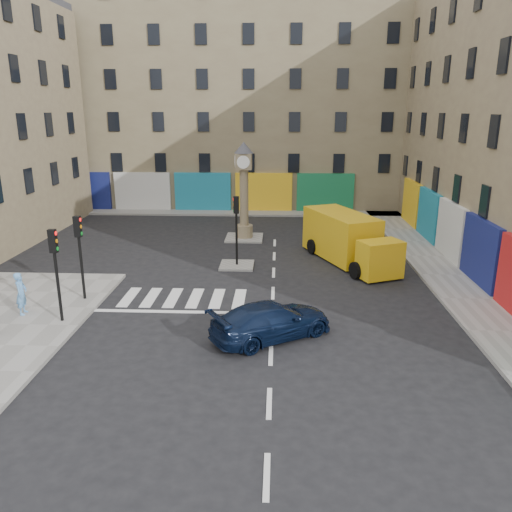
# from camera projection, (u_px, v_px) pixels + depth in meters

# --- Properties ---
(ground) EXTENTS (120.00, 120.00, 0.00)m
(ground) POSITION_uv_depth(u_px,v_px,m) (272.00, 330.00, 19.23)
(ground) COLOR black
(ground) RESTS_ON ground
(sidewalk_right) EXTENTS (2.60, 30.00, 0.15)m
(sidewalk_right) POSITION_uv_depth(u_px,v_px,m) (427.00, 257.00, 28.41)
(sidewalk_right) COLOR gray
(sidewalk_right) RESTS_ON ground
(sidewalk_far) EXTENTS (32.00, 2.40, 0.15)m
(sidewalk_far) POSITION_uv_depth(u_px,v_px,m) (227.00, 212.00, 40.64)
(sidewalk_far) COLOR gray
(sidewalk_far) RESTS_ON ground
(island_near) EXTENTS (1.80, 1.80, 0.12)m
(island_near) POSITION_uv_depth(u_px,v_px,m) (237.00, 265.00, 26.96)
(island_near) COLOR gray
(island_near) RESTS_ON ground
(island_far) EXTENTS (2.40, 2.40, 0.12)m
(island_far) POSITION_uv_depth(u_px,v_px,m) (244.00, 238.00, 32.71)
(island_far) COLOR gray
(island_far) RESTS_ON ground
(building_far) EXTENTS (32.00, 10.00, 17.00)m
(building_far) POSITION_uv_depth(u_px,v_px,m) (232.00, 105.00, 43.81)
(building_far) COLOR #807555
(building_far) RESTS_ON ground
(traffic_light_left_near) EXTENTS (0.28, 0.22, 3.70)m
(traffic_light_left_near) POSITION_uv_depth(u_px,v_px,m) (55.00, 261.00, 19.03)
(traffic_light_left_near) COLOR black
(traffic_light_left_near) RESTS_ON sidewalk_left
(traffic_light_left_far) EXTENTS (0.28, 0.22, 3.70)m
(traffic_light_left_far) POSITION_uv_depth(u_px,v_px,m) (79.00, 244.00, 21.33)
(traffic_light_left_far) COLOR black
(traffic_light_left_far) RESTS_ON sidewalk_left
(traffic_light_island) EXTENTS (0.28, 0.22, 3.70)m
(traffic_light_island) POSITION_uv_depth(u_px,v_px,m) (236.00, 220.00, 26.24)
(traffic_light_island) COLOR black
(traffic_light_island) RESTS_ON island_near
(clock_pillar) EXTENTS (1.20, 1.20, 6.10)m
(clock_pillar) POSITION_uv_depth(u_px,v_px,m) (244.00, 185.00, 31.71)
(clock_pillar) COLOR #897A59
(clock_pillar) RESTS_ON island_far
(navy_sedan) EXTENTS (4.98, 4.15, 1.36)m
(navy_sedan) POSITION_uv_depth(u_px,v_px,m) (271.00, 321.00, 18.41)
(navy_sedan) COLOR black
(navy_sedan) RESTS_ON ground
(yellow_van) EXTENTS (4.77, 7.45, 2.62)m
(yellow_van) POSITION_uv_depth(u_px,v_px,m) (347.00, 239.00, 27.49)
(yellow_van) COLOR gold
(yellow_van) RESTS_ON ground
(pedestrian_blue) EXTENTS (0.49, 0.69, 1.76)m
(pedestrian_blue) POSITION_uv_depth(u_px,v_px,m) (21.00, 293.00, 20.14)
(pedestrian_blue) COLOR #5E9BD8
(pedestrian_blue) RESTS_ON sidewalk_left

